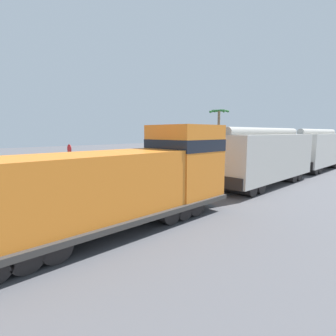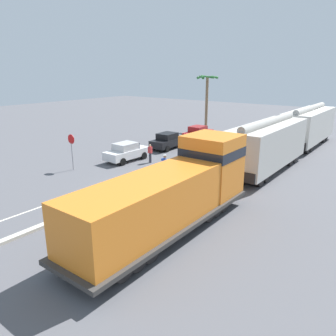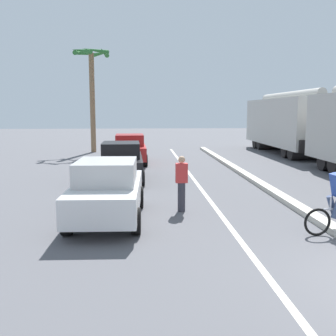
# 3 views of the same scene
# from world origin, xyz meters

# --- Properties ---
(ground_plane) EXTENTS (120.00, 120.00, 0.00)m
(ground_plane) POSITION_xyz_m (0.00, 0.00, 0.00)
(ground_plane) COLOR #56565B
(median_curb) EXTENTS (0.36, 36.00, 0.16)m
(median_curb) POSITION_xyz_m (0.00, 6.00, 0.08)
(median_curb) COLOR beige
(median_curb) RESTS_ON ground
(lane_stripe) EXTENTS (0.14, 36.00, 0.01)m
(lane_stripe) POSITION_xyz_m (-2.40, 6.00, 0.00)
(lane_stripe) COLOR silver
(lane_stripe) RESTS_ON ground
(locomotive) EXTENTS (3.10, 11.61, 4.20)m
(locomotive) POSITION_xyz_m (5.36, -3.09, 1.80)
(locomotive) COLOR orange
(locomotive) RESTS_ON ground
(hopper_car_lead) EXTENTS (2.90, 10.60, 4.18)m
(hopper_car_lead) POSITION_xyz_m (5.36, 9.06, 2.08)
(hopper_car_lead) COLOR #B8B5AE
(hopper_car_lead) RESTS_ON ground
(hopper_car_middle) EXTENTS (2.90, 10.60, 4.18)m
(hopper_car_middle) POSITION_xyz_m (5.36, 20.66, 2.08)
(hopper_car_middle) COLOR beige
(hopper_car_middle) RESTS_ON ground
(parked_car_white) EXTENTS (1.92, 4.25, 1.62)m
(parked_car_white) POSITION_xyz_m (-5.52, 4.64, 0.82)
(parked_car_white) COLOR silver
(parked_car_white) RESTS_ON ground
(parked_car_black) EXTENTS (1.92, 4.24, 1.62)m
(parked_car_black) POSITION_xyz_m (-5.45, 10.56, 0.82)
(parked_car_black) COLOR black
(parked_car_black) RESTS_ON ground
(parked_car_red) EXTENTS (1.92, 4.25, 1.62)m
(parked_car_red) POSITION_xyz_m (-5.27, 16.02, 0.82)
(parked_car_red) COLOR red
(parked_car_red) RESTS_ON ground
(cyclist) EXTENTS (1.71, 0.49, 1.71)m
(cyclist) POSITION_xyz_m (-0.03, 2.98, 0.82)
(cyclist) COLOR black
(cyclist) RESTS_ON ground
(stop_sign) EXTENTS (0.76, 0.08, 2.88)m
(stop_sign) POSITION_xyz_m (-7.01, 0.06, 2.02)
(stop_sign) COLOR gray
(stop_sign) RESTS_ON ground
(palm_tree_near) EXTENTS (2.75, 2.79, 7.18)m
(palm_tree_near) POSITION_xyz_m (-8.02, 22.34, 5.34)
(palm_tree_near) COLOR #846647
(palm_tree_near) RESTS_ON ground
(pedestrian_by_cars) EXTENTS (0.34, 0.22, 1.62)m
(pedestrian_by_cars) POSITION_xyz_m (-3.46, 5.40, 0.85)
(pedestrian_by_cars) COLOR #33333D
(pedestrian_by_cars) RESTS_ON ground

